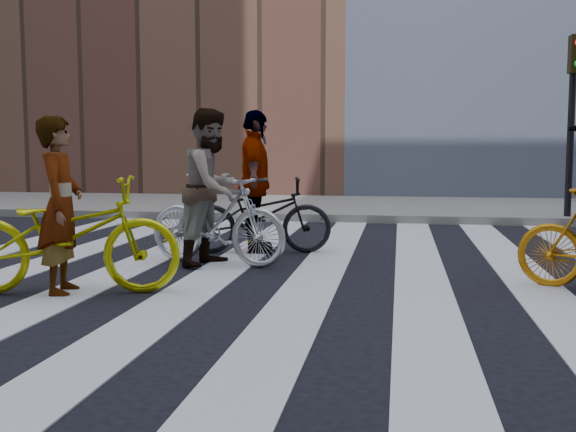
% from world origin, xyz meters
% --- Properties ---
extents(ground, '(100.00, 100.00, 0.00)m').
position_xyz_m(ground, '(0.00, 0.00, 0.00)').
color(ground, black).
rests_on(ground, ground).
extents(sidewalk_far, '(100.00, 5.00, 0.15)m').
position_xyz_m(sidewalk_far, '(0.00, 7.50, 0.07)').
color(sidewalk_far, gray).
rests_on(sidewalk_far, ground).
extents(zebra_crosswalk, '(8.25, 10.00, 0.01)m').
position_xyz_m(zebra_crosswalk, '(0.00, 0.00, 0.01)').
color(zebra_crosswalk, silver).
rests_on(zebra_crosswalk, ground).
extents(traffic_signal, '(0.22, 0.42, 3.33)m').
position_xyz_m(traffic_signal, '(4.40, 5.32, 2.28)').
color(traffic_signal, black).
rests_on(traffic_signal, ground).
extents(bike_yellow_left, '(2.22, 1.20, 1.11)m').
position_xyz_m(bike_yellow_left, '(-1.67, -1.48, 0.55)').
color(bike_yellow_left, '#C6CB0B').
rests_on(bike_yellow_left, ground).
extents(bike_silver_mid, '(1.87, 0.97, 1.08)m').
position_xyz_m(bike_silver_mid, '(-0.71, 0.28, 0.54)').
color(bike_silver_mid, '#B1B5BC').
rests_on(bike_silver_mid, ground).
extents(bike_dark_rear, '(1.98, 1.03, 0.99)m').
position_xyz_m(bike_dark_rear, '(-0.40, 1.25, 0.50)').
color(bike_dark_rear, black).
rests_on(bike_dark_rear, ground).
extents(rider_left, '(0.53, 0.68, 1.67)m').
position_xyz_m(rider_left, '(-1.72, -1.48, 0.83)').
color(rider_left, slate).
rests_on(rider_left, ground).
extents(rider_mid, '(0.91, 1.04, 1.83)m').
position_xyz_m(rider_mid, '(-0.76, 0.28, 0.91)').
color(rider_mid, slate).
rests_on(rider_mid, ground).
extents(rider_rear, '(0.67, 1.16, 1.87)m').
position_xyz_m(rider_rear, '(-0.45, 1.25, 0.93)').
color(rider_rear, slate).
rests_on(rider_rear, ground).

